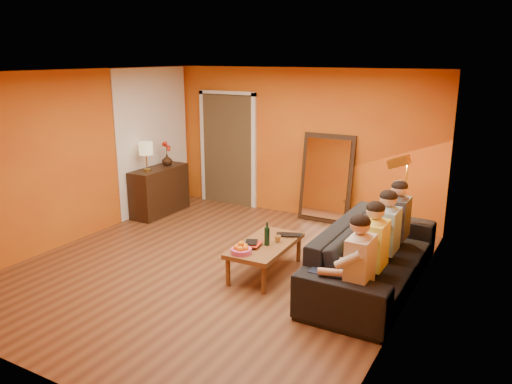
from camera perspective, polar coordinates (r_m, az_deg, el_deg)
The scene contains 27 objects.
room_shell at distance 6.77m, azimuth -3.13°, elevation 2.58°, with size 5.00×5.50×2.60m.
white_accent at distance 9.32m, azimuth -11.60°, elevation 5.82°, with size 0.02×1.90×2.58m, color white.
doorway_recess at distance 9.65m, azimuth -2.86°, elevation 4.92°, with size 1.06×0.30×2.10m, color #3F2D19.
door_jamb_left at distance 9.86m, azimuth -6.05°, elevation 5.08°, with size 0.08×0.06×2.20m, color white.
door_jamb_right at distance 9.26m, azimuth -0.25°, elevation 4.50°, with size 0.08×0.06×2.20m, color white.
door_header at distance 9.41m, azimuth -3.34°, elevation 11.22°, with size 1.22×0.06×0.08m, color white.
mirror_frame at distance 8.63m, azimuth 8.08°, elevation 1.57°, with size 0.92×0.06×1.52m, color black.
mirror_glass at distance 8.60m, azimuth 7.99°, elevation 1.51°, with size 0.78×0.02×1.36m, color white.
sideboard at distance 9.20m, azimuth -10.96°, elevation 0.15°, with size 0.44×1.18×0.85m, color black.
table_lamp at distance 8.83m, azimuth -12.43°, elevation 3.96°, with size 0.24×0.24×0.51m, color beige, non-canonical shape.
sofa at distance 6.43m, azimuth 13.27°, elevation -7.08°, with size 1.04×2.66×0.78m, color black.
coffee_table at distance 6.65m, azimuth 1.07°, elevation -7.54°, with size 0.62×1.22×0.42m, color brown, non-canonical shape.
floor_lamp at distance 7.28m, azimuth 16.56°, elevation -1.86°, with size 0.30×0.24×1.44m, color gold, non-canonical shape.
dog at distance 5.78m, azimuth 8.69°, elevation -10.05°, with size 0.36×0.57×0.67m, color #8C5D3F, non-canonical shape.
person_far_left at distance 5.42m, azimuth 11.74°, elevation -8.77°, with size 0.70×0.44×1.22m, color beige, non-canonical shape.
person_mid_left at distance 5.91m, azimuth 13.38°, elevation -6.80°, with size 0.70×0.44×1.22m, color #EDE54F, non-canonical shape.
person_mid_right at distance 6.41m, azimuth 14.76°, elevation -5.12°, with size 0.70×0.44×1.22m, color #84ACCD, non-canonical shape.
person_far_right at distance 6.91m, azimuth 15.94°, elevation -3.69°, with size 0.70×0.44×1.22m, color #313136, non-canonical shape.
fruit_bowl at distance 6.22m, azimuth -1.70°, elevation -6.32°, with size 0.26×0.26×0.16m, color #DD4E85, non-canonical shape.
wine_bottle at distance 6.45m, azimuth 1.27°, elevation -4.79°, with size 0.07×0.07×0.31m, color black.
tumbler at distance 6.60m, azimuth 2.50°, elevation -5.37°, with size 0.09×0.09×0.08m, color #B27F3F.
laptop at distance 6.78m, azimuth 3.83°, elevation -5.07°, with size 0.36×0.23×0.03m, color black.
book_lower at distance 6.48m, azimuth -1.17°, elevation -6.05°, with size 0.17×0.22×0.02m, color black.
book_mid at distance 6.48m, azimuth -1.05°, elevation -5.87°, with size 0.18×0.25×0.02m, color red.
book_upper at distance 6.46m, azimuth -1.22°, elevation -5.75°, with size 0.15×0.20×0.02m, color black.
vase at distance 9.27m, azimuth -10.13°, elevation 3.65°, with size 0.19×0.19×0.20m, color black.
flowers at distance 9.22m, azimuth -10.20°, elevation 5.13°, with size 0.17×0.17×0.45m, color red, non-canonical shape.
Camera 1 is at (3.54, -5.21, 2.80)m, focal length 35.00 mm.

